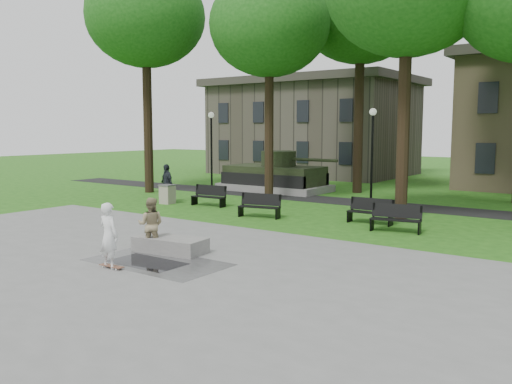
% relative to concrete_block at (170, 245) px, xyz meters
% --- Properties ---
extents(ground, '(120.00, 120.00, 0.00)m').
position_rel_concrete_block_xyz_m(ground, '(-0.16, 1.56, -0.24)').
color(ground, '#1F5213').
rests_on(ground, ground).
extents(plaza, '(22.00, 16.00, 0.02)m').
position_rel_concrete_block_xyz_m(plaza, '(-0.16, -3.44, -0.23)').
color(plaza, gray).
rests_on(plaza, ground).
extents(footpath, '(44.00, 2.60, 0.01)m').
position_rel_concrete_block_xyz_m(footpath, '(-0.16, 13.56, -0.24)').
color(footpath, black).
rests_on(footpath, ground).
extents(building_left, '(15.00, 10.00, 7.20)m').
position_rel_concrete_block_xyz_m(building_left, '(-11.16, 28.06, 3.35)').
color(building_left, '#4C443D').
rests_on(building_left, ground).
extents(tree_0, '(6.80, 6.80, 12.97)m').
position_rel_concrete_block_xyz_m(tree_0, '(-12.16, 10.56, 9.78)').
color(tree_0, black).
rests_on(tree_0, ground).
extents(tree_1, '(6.20, 6.20, 11.63)m').
position_rel_concrete_block_xyz_m(tree_1, '(-4.66, 12.06, 8.71)').
color(tree_1, black).
rests_on(tree_1, ground).
extents(tree_4, '(7.20, 7.20, 13.50)m').
position_rel_concrete_block_xyz_m(tree_4, '(-2.16, 17.56, 10.15)').
color(tree_4, black).
rests_on(tree_4, ground).
extents(lamp_left, '(0.36, 0.36, 4.73)m').
position_rel_concrete_block_xyz_m(lamp_left, '(-10.16, 13.86, 2.55)').
color(lamp_left, black).
rests_on(lamp_left, ground).
extents(lamp_mid, '(0.36, 0.36, 4.73)m').
position_rel_concrete_block_xyz_m(lamp_mid, '(0.34, 13.86, 2.55)').
color(lamp_mid, black).
rests_on(lamp_mid, ground).
extents(tank_monument, '(7.45, 3.40, 2.40)m').
position_rel_concrete_block_xyz_m(tank_monument, '(-6.61, 15.56, 0.61)').
color(tank_monument, gray).
rests_on(tank_monument, ground).
extents(puddle, '(2.20, 1.20, 0.00)m').
position_rel_concrete_block_xyz_m(puddle, '(0.39, -1.31, -0.22)').
color(puddle, black).
rests_on(puddle, plaza).
extents(concrete_block, '(2.31, 1.27, 0.45)m').
position_rel_concrete_block_xyz_m(concrete_block, '(0.00, 0.00, 0.00)').
color(concrete_block, gray).
rests_on(concrete_block, plaza).
extents(skateboard, '(0.79, 0.22, 0.07)m').
position_rel_concrete_block_xyz_m(skateboard, '(0.10, -2.29, -0.19)').
color(skateboard, brown).
rests_on(skateboard, plaza).
extents(skateboarder, '(0.66, 0.44, 1.76)m').
position_rel_concrete_block_xyz_m(skateboarder, '(0.03, -2.30, 0.66)').
color(skateboarder, white).
rests_on(skateboarder, plaza).
extents(friend_watching, '(1.01, 0.95, 1.64)m').
position_rel_concrete_block_xyz_m(friend_watching, '(-0.54, -0.26, 0.60)').
color(friend_watching, '#94855F').
rests_on(friend_watching, plaza).
extents(pedestrian_walker, '(1.23, 0.83, 1.94)m').
position_rel_concrete_block_xyz_m(pedestrian_walker, '(-8.24, 8.09, 0.73)').
color(pedestrian_walker, '#20252B').
rests_on(pedestrian_walker, ground).
extents(park_bench_0, '(1.83, 0.64, 1.00)m').
position_rel_concrete_block_xyz_m(park_bench_0, '(-5.56, 8.29, 0.28)').
color(park_bench_0, black).
rests_on(park_bench_0, ground).
extents(park_bench_1, '(1.85, 0.88, 1.00)m').
position_rel_concrete_block_xyz_m(park_bench_1, '(-1.60, 6.95, 0.28)').
color(park_bench_1, black).
rests_on(park_bench_1, ground).
extents(park_bench_2, '(1.81, 0.58, 1.00)m').
position_rel_concrete_block_xyz_m(park_bench_2, '(2.81, 8.26, 0.28)').
color(park_bench_2, black).
rests_on(park_bench_2, ground).
extents(park_bench_3, '(1.85, 0.83, 1.00)m').
position_rel_concrete_block_xyz_m(park_bench_3, '(4.28, 7.18, 0.28)').
color(park_bench_3, black).
rests_on(park_bench_3, ground).
extents(trash_bin, '(0.70, 0.70, 0.96)m').
position_rel_concrete_block_xyz_m(trash_bin, '(-7.78, 7.67, 0.24)').
color(trash_bin, '#A59788').
rests_on(trash_bin, ground).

